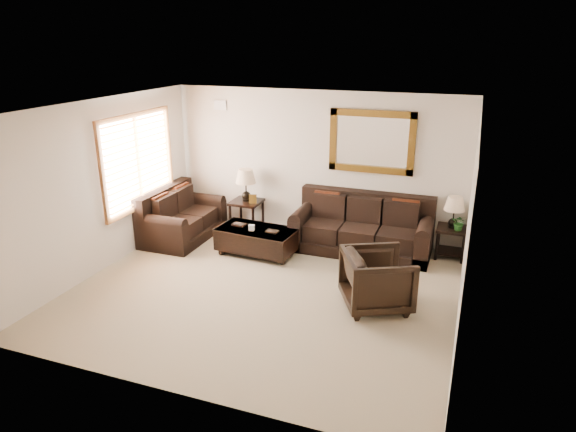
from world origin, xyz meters
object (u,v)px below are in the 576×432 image
at_px(coffee_table, 257,238).
at_px(armchair, 377,277).
at_px(end_table_left, 246,191).
at_px(sofa, 362,230).
at_px(loveseat, 180,220).
at_px(end_table_right, 453,218).

distance_m(coffee_table, armchair, 2.57).
xyz_separation_m(end_table_left, armchair, (2.93, -2.10, -0.35)).
height_order(sofa, coffee_table, sofa).
relative_size(loveseat, end_table_left, 1.35).
bearing_deg(loveseat, end_table_right, -80.89).
bearing_deg(loveseat, sofa, -79.98).
xyz_separation_m(end_table_left, end_table_right, (3.79, 0.03, -0.09)).
bearing_deg(end_table_right, armchair, -111.93).
relative_size(end_table_right, coffee_table, 0.77).
bearing_deg(sofa, end_table_right, 7.05).
relative_size(loveseat, armchair, 1.85).
bearing_deg(coffee_table, end_table_left, 127.86).
xyz_separation_m(loveseat, armchair, (3.96, -1.36, 0.11)).
bearing_deg(end_table_left, armchair, -35.66).
bearing_deg(sofa, coffee_table, -153.94).
xyz_separation_m(coffee_table, armchair, (2.30, -1.14, 0.16)).
height_order(end_table_left, armchair, end_table_left).
distance_m(sofa, loveseat, 3.38).
relative_size(end_table_left, end_table_right, 1.13).
height_order(end_table_left, coffee_table, end_table_left).
height_order(end_table_right, armchair, end_table_right).
xyz_separation_m(end_table_left, coffee_table, (0.63, -0.97, -0.51)).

